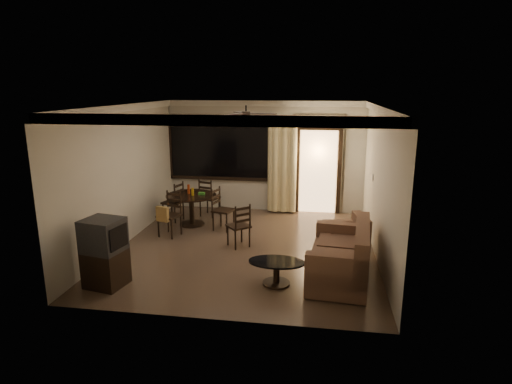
% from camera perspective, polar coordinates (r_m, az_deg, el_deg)
% --- Properties ---
extents(ground, '(5.50, 5.50, 0.00)m').
position_cam_1_polar(ground, '(8.65, -1.24, -7.40)').
color(ground, '#7F6651').
rests_on(ground, ground).
extents(room_shell, '(5.50, 6.70, 5.50)m').
position_cam_1_polar(room_shell, '(9.82, 3.92, 6.21)').
color(room_shell, beige).
rests_on(room_shell, ground).
extents(dining_table, '(1.15, 1.15, 0.94)m').
position_cam_1_polar(dining_table, '(9.98, -8.61, -1.19)').
color(dining_table, black).
rests_on(dining_table, ground).
extents(dining_chair_west, '(0.52, 0.52, 0.95)m').
position_cam_1_polar(dining_chair_west, '(10.43, -10.92, -2.25)').
color(dining_chair_west, black).
rests_on(dining_chair_west, ground).
extents(dining_chair_east, '(0.52, 0.52, 0.95)m').
position_cam_1_polar(dining_chair_east, '(9.63, -4.40, -3.41)').
color(dining_chair_east, black).
rests_on(dining_chair_east, ground).
extents(dining_chair_south, '(0.52, 0.56, 0.95)m').
position_cam_1_polar(dining_chair_south, '(9.38, -11.47, -3.98)').
color(dining_chair_south, black).
rests_on(dining_chair_south, ground).
extents(dining_chair_north, '(0.52, 0.52, 0.95)m').
position_cam_1_polar(dining_chair_north, '(10.69, -6.23, -1.69)').
color(dining_chair_north, black).
rests_on(dining_chair_north, ground).
extents(tv_cabinet, '(0.68, 0.63, 1.12)m').
position_cam_1_polar(tv_cabinet, '(7.30, -19.52, -7.62)').
color(tv_cabinet, black).
rests_on(tv_cabinet, ground).
extents(sofa, '(1.09, 1.82, 0.93)m').
position_cam_1_polar(sofa, '(7.31, 11.54, -8.67)').
color(sofa, '#42261F').
rests_on(sofa, ground).
extents(armchair, '(0.88, 0.88, 0.75)m').
position_cam_1_polar(armchair, '(8.38, 12.15, -6.16)').
color(armchair, '#42261F').
rests_on(armchair, ground).
extents(coffee_table, '(0.91, 0.55, 0.40)m').
position_cam_1_polar(coffee_table, '(7.05, 2.74, -10.19)').
color(coffee_table, black).
rests_on(coffee_table, ground).
extents(side_chair, '(0.56, 0.56, 0.90)m').
position_cam_1_polar(side_chair, '(8.62, -2.30, -5.57)').
color(side_chair, black).
rests_on(side_chair, ground).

